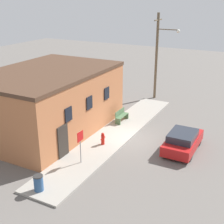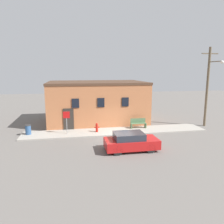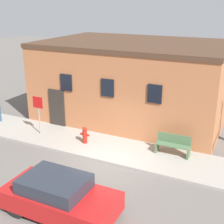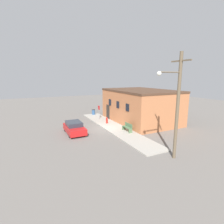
{
  "view_description": "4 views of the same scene",
  "coord_description": "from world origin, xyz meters",
  "px_view_note": "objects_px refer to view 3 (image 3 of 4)",
  "views": [
    {
      "loc": [
        -18.39,
        -8.17,
        9.69
      ],
      "look_at": [
        -0.37,
        1.33,
        1.95
      ],
      "focal_mm": 50.0,
      "sensor_mm": 36.0,
      "label": 1
    },
    {
      "loc": [
        -4.1,
        -18.47,
        5.75
      ],
      "look_at": [
        -0.37,
        1.33,
        1.95
      ],
      "focal_mm": 35.0,
      "sensor_mm": 36.0,
      "label": 2
    },
    {
      "loc": [
        5.53,
        -10.88,
        6.82
      ],
      "look_at": [
        -0.37,
        1.33,
        1.95
      ],
      "focal_mm": 50.0,
      "sensor_mm": 36.0,
      "label": 3
    },
    {
      "loc": [
        19.17,
        -8.23,
        6.32
      ],
      "look_at": [
        -0.37,
        1.33,
        1.95
      ],
      "focal_mm": 28.0,
      "sensor_mm": 36.0,
      "label": 4
    }
  ],
  "objects_px": {
    "fire_hydrant": "(85,135)",
    "stop_sign": "(38,108)",
    "bench": "(173,145)",
    "parked_car": "(59,196)"
  },
  "relations": [
    {
      "from": "fire_hydrant",
      "to": "stop_sign",
      "type": "xyz_separation_m",
      "value": [
        -2.75,
        -0.03,
        0.99
      ]
    },
    {
      "from": "stop_sign",
      "to": "parked_car",
      "type": "xyz_separation_m",
      "value": [
        4.67,
        -4.91,
        -0.88
      ]
    },
    {
      "from": "stop_sign",
      "to": "fire_hydrant",
      "type": "bearing_deg",
      "value": 0.67
    },
    {
      "from": "fire_hydrant",
      "to": "stop_sign",
      "type": "distance_m",
      "value": 2.92
    },
    {
      "from": "fire_hydrant",
      "to": "stop_sign",
      "type": "bearing_deg",
      "value": -179.33
    },
    {
      "from": "fire_hydrant",
      "to": "bench",
      "type": "distance_m",
      "value": 4.33
    },
    {
      "from": "parked_car",
      "to": "fire_hydrant",
      "type": "bearing_deg",
      "value": 111.27
    },
    {
      "from": "fire_hydrant",
      "to": "bench",
      "type": "height_order",
      "value": "bench"
    },
    {
      "from": "bench",
      "to": "parked_car",
      "type": "height_order",
      "value": "parked_car"
    },
    {
      "from": "fire_hydrant",
      "to": "parked_car",
      "type": "distance_m",
      "value": 5.3
    }
  ]
}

